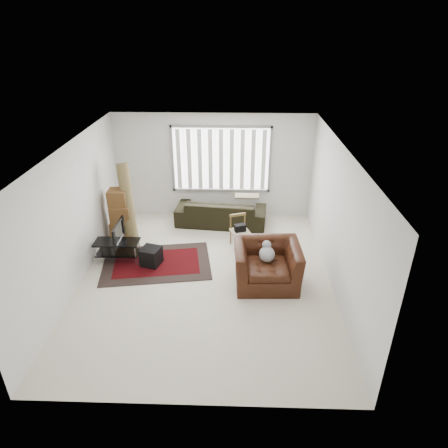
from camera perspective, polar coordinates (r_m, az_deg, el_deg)
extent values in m
plane|color=beige|center=(8.21, -2.60, -7.74)|extent=(6.00, 6.00, 0.00)
cube|color=white|center=(7.02, -3.06, 10.62)|extent=(5.00, 6.00, 0.02)
cube|color=silver|center=(10.28, -1.53, 8.22)|extent=(5.00, 0.02, 2.70)
cube|color=silver|center=(5.03, -5.50, -14.75)|extent=(5.00, 0.02, 2.70)
cube|color=silver|center=(8.11, -20.72, 0.93)|extent=(0.02, 6.00, 2.70)
cube|color=silver|center=(7.74, 15.98, 0.42)|extent=(0.02, 6.00, 2.70)
cube|color=white|center=(10.19, -0.41, 9.23)|extent=(2.40, 0.01, 1.60)
cube|color=gray|center=(10.17, -0.42, 9.20)|extent=(2.52, 0.06, 1.72)
cube|color=white|center=(10.13, -0.42, 9.13)|extent=(2.40, 0.02, 1.55)
cube|color=black|center=(8.78, -9.58, -5.52)|extent=(2.48, 1.85, 0.02)
cube|color=#3F0508|center=(8.77, -9.59, -5.47)|extent=(1.94, 1.31, 0.00)
cube|color=black|center=(8.84, -15.08, -2.52)|extent=(0.95, 0.43, 0.04)
cube|color=black|center=(8.97, -14.88, -3.99)|extent=(0.91, 0.40, 0.03)
cylinder|color=#B2B2B7|center=(8.93, -17.84, -4.23)|extent=(0.03, 0.03, 0.47)
cylinder|color=#B2B2B7|center=(8.69, -12.52, -4.43)|extent=(0.03, 0.03, 0.47)
cylinder|color=#B2B2B7|center=(9.22, -17.16, -3.07)|extent=(0.03, 0.03, 0.47)
cylinder|color=#B2B2B7|center=(8.98, -12.01, -3.23)|extent=(0.03, 0.03, 0.47)
imported|color=black|center=(8.73, -15.27, -1.16)|extent=(0.10, 0.77, 0.44)
cube|color=black|center=(8.65, -10.39, -4.53)|extent=(0.48, 0.48, 0.39)
cube|color=brown|center=(9.83, -14.31, -0.74)|extent=(0.52, 0.48, 0.46)
cube|color=brown|center=(9.61, -14.53, 1.46)|extent=(0.48, 0.43, 0.41)
cube|color=brown|center=(9.51, -14.95, 3.70)|extent=(0.43, 0.43, 0.37)
cube|color=silver|center=(9.88, -14.43, 0.08)|extent=(0.55, 0.26, 0.67)
cylinder|color=brown|center=(9.49, -13.60, 2.94)|extent=(0.54, 0.84, 1.84)
imported|color=black|center=(10.11, -0.43, 2.27)|extent=(2.35, 1.20, 0.87)
cube|color=tan|center=(9.11, 2.31, -1.13)|extent=(0.51, 0.51, 0.05)
cylinder|color=brown|center=(9.01, 1.62, -2.84)|extent=(0.04, 0.04, 0.38)
cylinder|color=brown|center=(9.11, 3.66, -2.52)|extent=(0.04, 0.04, 0.38)
cylinder|color=brown|center=(9.29, 0.95, -1.82)|extent=(0.04, 0.04, 0.38)
cylinder|color=brown|center=(9.39, 2.94, -1.53)|extent=(0.04, 0.04, 0.38)
cube|color=brown|center=(9.10, 1.98, 1.32)|extent=(0.38, 0.16, 0.06)
cube|color=brown|center=(9.12, 0.95, 0.28)|extent=(0.05, 0.05, 0.38)
cube|color=brown|center=(9.22, 2.98, 0.56)|extent=(0.05, 0.05, 0.38)
cube|color=black|center=(9.06, 2.33, -0.56)|extent=(0.29, 0.22, 0.16)
imported|color=#37170B|center=(7.88, 6.15, -5.42)|extent=(1.32, 1.16, 0.95)
ellipsoid|color=#59595B|center=(7.80, 6.20, -4.55)|extent=(0.27, 0.35, 0.23)
sphere|color=#59595B|center=(7.88, 6.12, -2.98)|extent=(0.18, 0.18, 0.18)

